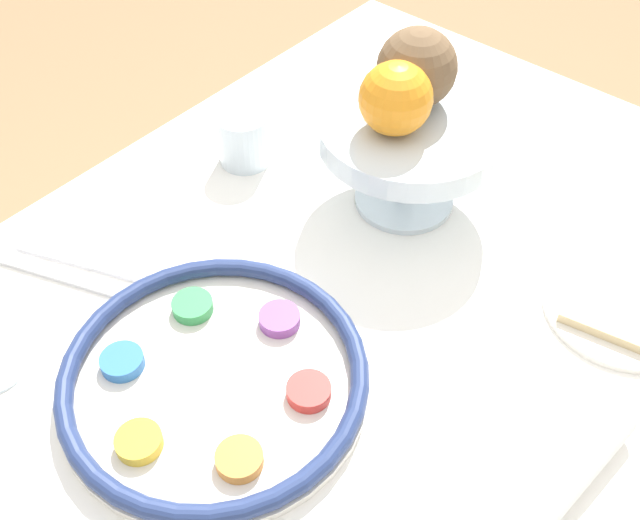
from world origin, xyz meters
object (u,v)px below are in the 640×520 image
at_px(coconut, 417,68).
at_px(cup_mid, 244,138).
at_px(fruit_stand, 410,138).
at_px(cup_near, 410,65).
at_px(napkin_roll, 566,476).
at_px(seder_plate, 214,377).
at_px(orange_fruit, 396,99).
at_px(bread_plate, 623,306).

relative_size(coconut, cup_mid, 1.29).
bearing_deg(cup_mid, fruit_stand, -71.44).
xyz_separation_m(fruit_stand, cup_near, (0.22, 0.15, -0.07)).
bearing_deg(napkin_roll, seder_plate, 112.02).
bearing_deg(fruit_stand, orange_fruit, 165.00).
relative_size(seder_plate, orange_fruit, 3.77).
xyz_separation_m(seder_plate, orange_fruit, (0.34, 0.03, 0.16)).
xyz_separation_m(fruit_stand, napkin_roll, (-0.23, -0.35, -0.08)).
bearing_deg(cup_near, bread_plate, -114.79).
bearing_deg(orange_fruit, coconut, 13.33).
relative_size(bread_plate, cup_near, 2.40).
bearing_deg(bread_plate, cup_near, 65.21).
bearing_deg(bread_plate, cup_mid, 99.36).
relative_size(orange_fruit, coconut, 0.89).
distance_m(coconut, cup_mid, 0.26).
bearing_deg(coconut, cup_near, 34.93).
bearing_deg(bread_plate, napkin_roll, -167.84).
bearing_deg(fruit_stand, napkin_roll, -123.00).
distance_m(bread_plate, napkin_roll, 0.25).
bearing_deg(napkin_roll, coconut, 55.08).
bearing_deg(seder_plate, cup_near, 16.63).
height_order(fruit_stand, coconut, coconut).
bearing_deg(cup_near, napkin_roll, -131.67).
bearing_deg(seder_plate, cup_mid, 39.64).
height_order(napkin_roll, cup_near, cup_near).
bearing_deg(bread_plate, orange_fruit, 97.44).
height_order(seder_plate, orange_fruit, orange_fruit).
bearing_deg(napkin_roll, cup_near, 48.33).
bearing_deg(seder_plate, fruit_stand, 3.22).
distance_m(seder_plate, fruit_stand, 0.37).
bearing_deg(napkin_roll, cup_mid, 74.81).
relative_size(coconut, napkin_roll, 0.52).
bearing_deg(cup_mid, napkin_roll, -105.19).
relative_size(orange_fruit, napkin_roll, 0.47).
relative_size(fruit_stand, coconut, 2.37).
distance_m(bread_plate, cup_near, 0.50).
relative_size(napkin_roll, cup_near, 2.48).
height_order(seder_plate, napkin_roll, napkin_roll).
bearing_deg(fruit_stand, cup_mid, 108.56).
xyz_separation_m(orange_fruit, coconut, (0.06, 0.01, 0.01)).
distance_m(orange_fruit, napkin_roll, 0.44).
distance_m(coconut, cup_near, 0.27).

